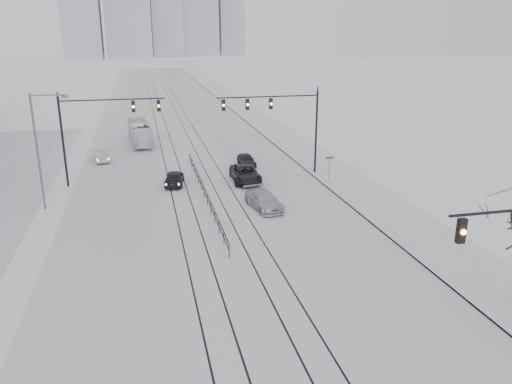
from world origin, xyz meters
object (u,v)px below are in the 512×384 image
object	(u,v)px
sedan_nb_front	(245,174)
sedan_sb_outer	(100,156)
sedan_nb_right	(264,200)
sedan_sb_inner	(174,178)
sedan_nb_far	(246,160)
box_truck	(140,133)

from	to	relation	value
sedan_nb_front	sedan_sb_outer	bearing A→B (deg)	143.54
sedan_sb_outer	sedan_nb_right	bearing A→B (deg)	114.62
sedan_sb_outer	sedan_nb_right	size ratio (longest dim) A/B	0.85
sedan_sb_outer	sedan_nb_right	world-z (taller)	sedan_nb_right
sedan_sb_inner	sedan_nb_right	bearing A→B (deg)	137.47
sedan_sb_outer	sedan_nb_far	size ratio (longest dim) A/B	1.10
sedan_nb_front	sedan_nb_right	xyz separation A→B (m)	(-0.11, -7.53, -0.06)
sedan_nb_right	sedan_nb_far	size ratio (longest dim) A/B	1.29
sedan_sb_inner	sedan_nb_front	distance (m)	6.49
sedan_sb_inner	sedan_nb_front	bearing A→B (deg)	-174.58
sedan_sb_outer	box_truck	world-z (taller)	box_truck
sedan_nb_front	sedan_nb_far	size ratio (longest dim) A/B	1.47
sedan_nb_far	sedan_sb_outer	bearing A→B (deg)	158.21
sedan_sb_inner	sedan_nb_far	xyz separation A→B (m)	(7.79, 5.32, -0.07)
box_truck	sedan_sb_inner	bearing A→B (deg)	94.56
box_truck	sedan_nb_right	bearing A→B (deg)	105.02
sedan_sb_outer	sedan_nb_front	bearing A→B (deg)	129.73
sedan_sb_inner	sedan_nb_far	distance (m)	9.43
sedan_nb_far	sedan_nb_right	bearing A→B (deg)	-98.62
sedan_nb_far	box_truck	distance (m)	17.14
box_truck	sedan_sb_outer	bearing A→B (deg)	58.72
sedan_sb_inner	box_truck	world-z (taller)	box_truck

